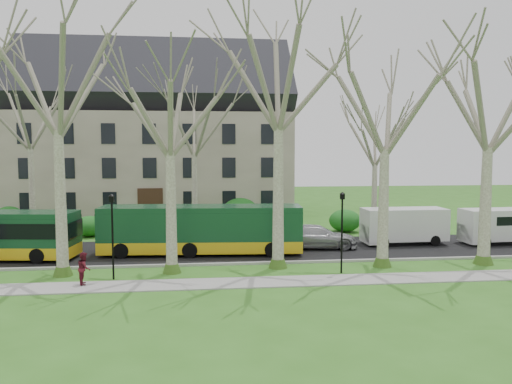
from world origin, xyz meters
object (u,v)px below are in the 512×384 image
Objects in this scene: bus_follow at (201,229)px; sedan at (317,237)px; van_b at (502,226)px; pedestrian_b at (84,268)px; van_a at (404,226)px.

bus_follow is 7.82m from sedan.
bus_follow is 2.25× the size of van_b.
pedestrian_b reaches higher than sedan.
bus_follow reaches higher than pedestrian_b.
sedan is at bearing -70.65° from pedestrian_b.
van_b is at bearing 6.99° from bus_follow.
pedestrian_b is (-26.62, -7.69, -0.42)m from van_b.
van_a reaches higher than pedestrian_b.
van_a is (6.31, 0.71, 0.48)m from sedan.
van_b is at bearing -83.70° from sedan.
sedan is 0.92× the size of van_a.
van_a is 3.61× the size of pedestrian_b.
bus_follow is at bearing -174.00° from van_a.
van_b reaches higher than pedestrian_b.
van_a is 21.40m from pedestrian_b.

